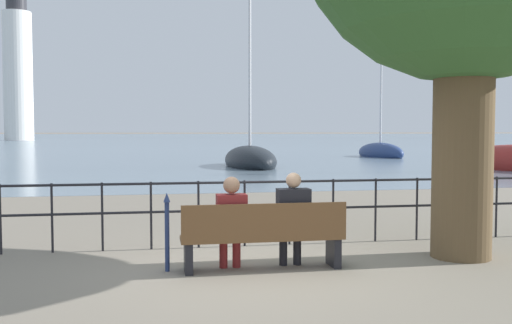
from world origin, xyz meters
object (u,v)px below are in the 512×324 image
seated_person_right (293,216)px  sailboat_3 (250,160)px  closed_umbrella (167,228)px  sailboat_2 (380,152)px  park_bench (263,237)px  seated_person_left (231,219)px  harbor_lighthouse (18,68)px

seated_person_right → sailboat_3: 21.36m
closed_umbrella → sailboat_2: sailboat_2 is taller
park_bench → seated_person_right: 0.49m
seated_person_right → closed_umbrella: 1.67m
seated_person_right → sailboat_2: sailboat_2 is taller
closed_umbrella → sailboat_3: size_ratio=0.10×
sailboat_2 → sailboat_3: 13.77m
closed_umbrella → sailboat_3: bearing=77.8°
park_bench → seated_person_right: bearing=10.6°
seated_person_left → sailboat_3: bearing=80.0°
park_bench → sailboat_2: 33.09m
seated_person_left → sailboat_2: sailboat_2 is taller
closed_umbrella → harbor_lighthouse: size_ratio=0.04×
sailboat_2 → seated_person_left: bearing=-125.8°
seated_person_right → harbor_lighthouse: 109.20m
seated_person_left → sailboat_2: size_ratio=0.14×
sailboat_3 → park_bench: bearing=-102.1°
park_bench → seated_person_left: seated_person_left is taller
harbor_lighthouse → seated_person_left: bearing=-76.0°
sailboat_2 → sailboat_3: size_ratio=0.88×
seated_person_right → sailboat_3: (2.89, 21.16, -0.36)m
sailboat_2 → park_bench: bearing=-125.1°
seated_person_left → sailboat_3: sailboat_3 is taller
sailboat_3 → harbor_lighthouse: size_ratio=0.35×
park_bench → sailboat_3: (3.30, 21.23, -0.10)m
harbor_lighthouse → sailboat_2: bearing=-61.7°
sailboat_2 → harbor_lighthouse: bearing=108.0°
park_bench → seated_person_left: 0.49m
seated_person_left → closed_umbrella: seated_person_left is taller
seated_person_right → sailboat_3: sailboat_3 is taller
seated_person_left → seated_person_right: bearing=-0.2°
closed_umbrella → sailboat_3: sailboat_3 is taller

